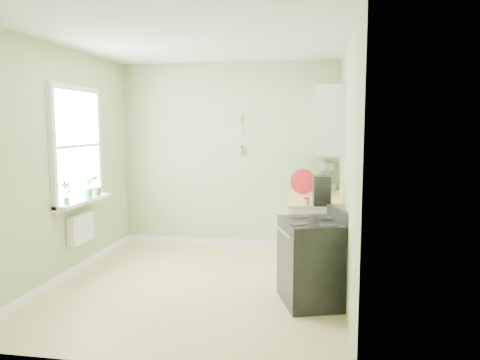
% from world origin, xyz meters
% --- Properties ---
extents(floor, '(3.20, 3.60, 0.02)m').
position_xyz_m(floor, '(0.00, 0.00, -0.01)').
color(floor, tan).
rests_on(floor, ground).
extents(ceiling, '(3.20, 3.60, 0.02)m').
position_xyz_m(ceiling, '(0.00, 0.00, 2.71)').
color(ceiling, white).
rests_on(ceiling, wall_back).
extents(wall_back, '(3.20, 0.02, 2.70)m').
position_xyz_m(wall_back, '(0.00, 1.81, 1.35)').
color(wall_back, '#A7B97E').
rests_on(wall_back, floor).
extents(wall_left, '(0.02, 3.60, 2.70)m').
position_xyz_m(wall_left, '(-1.61, 0.00, 1.35)').
color(wall_left, '#A7B97E').
rests_on(wall_left, floor).
extents(wall_right, '(0.02, 3.60, 2.70)m').
position_xyz_m(wall_right, '(1.61, 0.00, 1.35)').
color(wall_right, '#A7B97E').
rests_on(wall_right, floor).
extents(base_cabinets, '(0.60, 1.60, 0.87)m').
position_xyz_m(base_cabinets, '(1.30, 1.00, 0.43)').
color(base_cabinets, white).
rests_on(base_cabinets, floor).
extents(countertop, '(0.64, 1.60, 0.04)m').
position_xyz_m(countertop, '(1.29, 1.00, 0.89)').
color(countertop, beige).
rests_on(countertop, base_cabinets).
extents(upper_cabinets, '(0.35, 1.40, 0.80)m').
position_xyz_m(upper_cabinets, '(1.43, 1.10, 1.85)').
color(upper_cabinets, white).
rests_on(upper_cabinets, wall_right).
extents(window, '(0.06, 1.14, 1.44)m').
position_xyz_m(window, '(-1.58, 0.30, 1.55)').
color(window, white).
rests_on(window, wall_left).
extents(window_sill, '(0.18, 1.14, 0.04)m').
position_xyz_m(window_sill, '(-1.51, 0.30, 0.88)').
color(window_sill, white).
rests_on(window_sill, wall_left).
extents(radiator, '(0.12, 0.50, 0.35)m').
position_xyz_m(radiator, '(-1.54, 0.25, 0.55)').
color(radiator, white).
rests_on(radiator, wall_left).
extents(wall_utensils, '(0.02, 0.14, 0.58)m').
position_xyz_m(wall_utensils, '(0.20, 1.78, 1.56)').
color(wall_utensils, beige).
rests_on(wall_utensils, wall_back).
extents(stove, '(0.80, 0.84, 0.97)m').
position_xyz_m(stove, '(1.28, -0.29, 0.43)').
color(stove, black).
rests_on(stove, floor).
extents(stand_mixer, '(0.32, 0.38, 0.41)m').
position_xyz_m(stand_mixer, '(1.40, 1.67, 1.08)').
color(stand_mixer, '#B2B2B7').
rests_on(stand_mixer, countertop).
extents(kettle, '(0.18, 0.10, 0.18)m').
position_xyz_m(kettle, '(1.05, 1.72, 1.00)').
color(kettle, silver).
rests_on(kettle, countertop).
extents(coffee_maker, '(0.21, 0.23, 0.33)m').
position_xyz_m(coffee_maker, '(1.35, 0.30, 1.07)').
color(coffee_maker, black).
rests_on(coffee_maker, countertop).
extents(red_tray, '(0.33, 0.09, 0.33)m').
position_xyz_m(red_tray, '(1.12, 1.11, 1.07)').
color(red_tray, '#A41B20').
rests_on(red_tray, countertop).
extents(jar, '(0.07, 0.07, 0.08)m').
position_xyz_m(jar, '(1.19, 0.30, 0.95)').
color(jar, beige).
rests_on(jar, countertop).
extents(plant_a, '(0.16, 0.18, 0.29)m').
position_xyz_m(plant_a, '(-1.50, -0.13, 1.05)').
color(plant_a, '#337D33').
rests_on(plant_a, window_sill).
extents(plant_b, '(0.20, 0.19, 0.28)m').
position_xyz_m(plant_b, '(-1.50, 0.38, 1.04)').
color(plant_b, '#337D33').
rests_on(plant_b, window_sill).
extents(plant_c, '(0.20, 0.20, 0.27)m').
position_xyz_m(plant_c, '(-1.50, 0.58, 1.04)').
color(plant_c, '#337D33').
rests_on(plant_c, window_sill).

